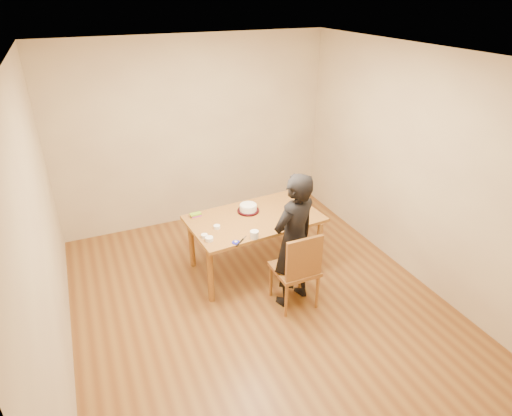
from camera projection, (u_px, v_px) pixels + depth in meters
name	position (u px, v px, depth m)	size (l,w,h in m)	color
room_shell	(245.00, 183.00, 4.60)	(4.00, 4.50, 2.70)	brown
dining_table	(254.00, 219.00, 5.18)	(1.56, 0.93, 0.04)	brown
dining_chair	(294.00, 269.00, 4.73)	(0.45, 0.45, 0.04)	brown
cake_plate	(248.00, 211.00, 5.30)	(0.27, 0.27, 0.02)	red
cake	(248.00, 208.00, 5.28)	(0.21, 0.21, 0.07)	white
frosting_dome	(248.00, 204.00, 5.26)	(0.21, 0.21, 0.03)	white
frosting_tub	(254.00, 235.00, 4.73)	(0.10, 0.10, 0.09)	white
frosting_lid	(236.00, 242.00, 4.66)	(0.09, 0.09, 0.01)	#1A18A1
frosting_dollop	(236.00, 241.00, 4.65)	(0.04, 0.04, 0.02)	white
ramekin_green	(204.00, 236.00, 4.75)	(0.07, 0.07, 0.04)	white
ramekin_yellow	(217.00, 227.00, 4.93)	(0.08, 0.08, 0.04)	white
ramekin_multi	(209.00, 239.00, 4.69)	(0.09, 0.09, 0.04)	white
candy_box_pink	(196.00, 216.00, 5.19)	(0.12, 0.06, 0.02)	#D732A1
candy_box_green	(196.00, 214.00, 5.18)	(0.14, 0.07, 0.02)	#1C981F
spatula	(240.00, 242.00, 4.66)	(0.17, 0.02, 0.01)	black
person	(294.00, 241.00, 4.61)	(0.58, 0.38, 1.58)	black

